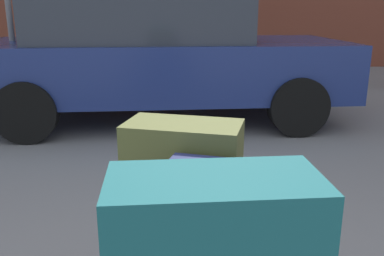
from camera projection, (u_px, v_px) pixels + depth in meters
The scene contains 4 objects.
suitcase_olive_rear_right at pixel (184, 207), 1.50m from camera, with size 0.39×0.21×0.63m, color #4C5128.
duffel_bag_navy_topmost_pile at pixel (227, 216), 1.15m from camera, with size 0.39×0.30×0.23m, color #191E47.
parked_car at pixel (158, 58), 5.06m from camera, with size 4.45×2.23×1.42m.
bollard_kerb_near at pixel (335, 69), 7.22m from camera, with size 0.22×0.22×0.65m, color #383838.
Camera 1 is at (0.01, -1.06, 1.34)m, focal length 39.16 mm.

